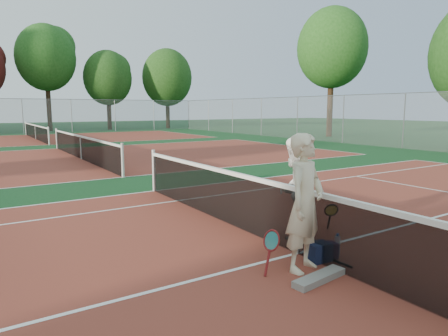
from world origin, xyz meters
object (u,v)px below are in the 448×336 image
at_px(sports_bag_purple, 327,250).
at_px(player_a, 305,203).
at_px(net_main, 298,221).
at_px(player_b, 294,190).
at_px(racket_black_held, 331,218).
at_px(racket_red, 271,252).
at_px(racket_spare, 325,257).
at_px(water_bottle, 337,246).
at_px(sports_bag_navy, 318,252).

bearing_deg(sports_bag_purple, player_a, -168.54).
distance_m(net_main, player_b, 0.85).
relative_size(player_b, racket_black_held, 3.12).
bearing_deg(player_a, racket_red, 143.12).
relative_size(racket_black_held, racket_spare, 0.88).
xyz_separation_m(player_b, racket_red, (-1.28, -0.97, -0.54)).
bearing_deg(net_main, player_a, -125.77).
distance_m(racket_black_held, sports_bag_purple, 1.26).
bearing_deg(racket_red, sports_bag_purple, -22.74).
bearing_deg(racket_black_held, water_bottle, -6.47).
bearing_deg(racket_black_held, sports_bag_navy, -18.10).
bearing_deg(racket_spare, player_a, 99.85).
height_order(net_main, sports_bag_purple, net_main).
height_order(net_main, racket_spare, net_main).
relative_size(player_a, sports_bag_navy, 5.40).
bearing_deg(sports_bag_purple, player_b, 75.63).
height_order(player_b, racket_black_held, player_b).
bearing_deg(sports_bag_purple, racket_spare, 154.43).
height_order(racket_spare, water_bottle, water_bottle).
xyz_separation_m(player_a, sports_bag_purple, (0.58, 0.12, -0.81)).
height_order(player_a, sports_bag_purple, player_a).
relative_size(player_b, sports_bag_purple, 5.81).
distance_m(player_b, water_bottle, 1.21).
bearing_deg(player_b, player_a, 26.00).
bearing_deg(player_b, racket_red, 10.03).
height_order(racket_black_held, sports_bag_navy, racket_black_held).
relative_size(player_a, sports_bag_purple, 6.54).
bearing_deg(player_a, sports_bag_navy, -4.41).
height_order(player_b, sports_bag_navy, player_b).
relative_size(net_main, player_b, 6.67).
xyz_separation_m(sports_bag_navy, water_bottle, (0.40, 0.01, 0.01)).
xyz_separation_m(racket_red, racket_black_held, (1.98, 0.78, -0.02)).
relative_size(racket_red, water_bottle, 1.92).
height_order(player_a, water_bottle, player_a).
relative_size(net_main, racket_black_held, 20.80).
bearing_deg(net_main, player_b, 52.04).
relative_size(player_b, racket_spare, 2.74).
bearing_deg(racket_spare, sports_bag_navy, 96.34).
height_order(player_b, sports_bag_purple, player_b).
xyz_separation_m(player_b, racket_spare, (-0.27, -0.99, -0.81)).
xyz_separation_m(net_main, water_bottle, (0.44, -0.37, -0.36)).
xyz_separation_m(net_main, racket_black_held, (1.19, 0.44, -0.25)).
bearing_deg(racket_spare, racket_red, 86.16).
xyz_separation_m(player_b, racket_black_held, (0.70, -0.19, -0.56)).
xyz_separation_m(player_b, sports_bag_navy, (-0.45, -1.01, -0.69)).
height_order(racket_black_held, racket_spare, racket_black_held).
bearing_deg(sports_bag_navy, water_bottle, 2.04).
bearing_deg(racket_red, water_bottle, -22.77).
height_order(net_main, water_bottle, net_main).
relative_size(racket_red, racket_spare, 0.96).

